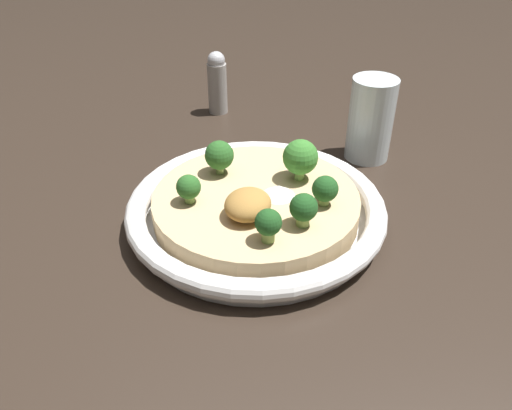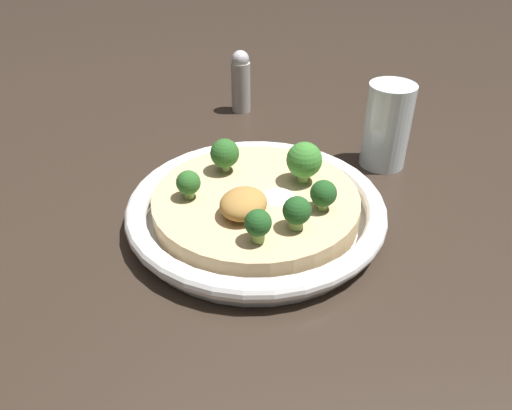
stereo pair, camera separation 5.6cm
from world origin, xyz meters
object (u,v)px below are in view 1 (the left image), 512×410
object	(u,v)px
broccoli_back_left	(189,188)
drinking_glass	(371,119)
risotto_bowl	(256,208)
broccoli_back_right	(219,156)
pepper_shaker	(217,83)
broccoli_front	(304,209)
broccoli_front_right	(325,189)
broccoli_right	(300,158)
broccoli_front_left	(268,224)

from	to	relation	value
broccoli_back_left	drinking_glass	size ratio (longest dim) A/B	0.29
risotto_bowl	broccoli_back_left	distance (m)	0.08
broccoli_back_right	drinking_glass	size ratio (longest dim) A/B	0.36
risotto_bowl	broccoli_back_left	xyz separation A→B (m)	(-0.04, 0.06, 0.04)
risotto_bowl	drinking_glass	size ratio (longest dim) A/B	2.58
broccoli_back_right	broccoli_back_left	bearing A→B (deg)	174.61
drinking_glass	pepper_shaker	size ratio (longest dim) A/B	1.13
broccoli_front	broccoli_front_right	distance (m)	0.04
drinking_glass	broccoli_front	bearing A→B (deg)	173.24
broccoli_right	broccoli_back_right	bearing A→B (deg)	102.47
broccoli_back_left	broccoli_front_right	bearing A→B (deg)	-71.55
broccoli_front_right	pepper_shaker	distance (m)	0.35
broccoli_back_left	broccoli_right	xyz separation A→B (m)	(0.09, -0.10, 0.01)
risotto_bowl	broccoli_front_right	world-z (taller)	broccoli_front_right
broccoli_back_right	broccoli_back_left	world-z (taller)	broccoli_back_right
drinking_glass	risotto_bowl	bearing A→B (deg)	155.31
pepper_shaker	broccoli_back_right	bearing A→B (deg)	-155.49
broccoli_front_right	broccoli_front_left	bearing A→B (deg)	155.68
risotto_bowl	broccoli_right	xyz separation A→B (m)	(0.05, -0.04, 0.05)
pepper_shaker	risotto_bowl	bearing A→B (deg)	-148.34
broccoli_front_right	broccoli_back_right	bearing A→B (deg)	80.68
broccoli_right	pepper_shaker	size ratio (longest dim) A/B	0.49
broccoli_back_right	broccoli_front_right	size ratio (longest dim) A/B	1.21
broccoli_right	broccoli_front_left	xyz separation A→B (m)	(-0.12, -0.00, -0.01)
broccoli_front	drinking_glass	world-z (taller)	drinking_glass
risotto_bowl	broccoli_right	size ratio (longest dim) A/B	5.98
broccoli_back_right	broccoli_front_right	xyz separation A→B (m)	(-0.02, -0.13, -0.00)
broccoli_back_left	pepper_shaker	distance (m)	0.32
risotto_bowl	drinking_glass	bearing A→B (deg)	-24.69
risotto_bowl	broccoli_back_right	size ratio (longest dim) A/B	7.10
broccoli_front	pepper_shaker	size ratio (longest dim) A/B	0.36
broccoli_front	broccoli_front_left	bearing A→B (deg)	145.85
broccoli_back_left	broccoli_front	size ratio (longest dim) A/B	0.91
broccoli_back_left	broccoli_front	xyz separation A→B (m)	(0.00, -0.13, 0.00)
risotto_bowl	broccoli_front	xyz separation A→B (m)	(-0.04, -0.06, 0.04)
broccoli_front_left	drinking_glass	size ratio (longest dim) A/B	0.31
broccoli_right	broccoli_front	bearing A→B (deg)	-161.72
pepper_shaker	drinking_glass	bearing A→B (deg)	-104.89
broccoli_front_left	broccoli_right	bearing A→B (deg)	1.68
risotto_bowl	pepper_shaker	xyz separation A→B (m)	(0.26, 0.16, 0.03)
broccoli_front_right	drinking_glass	bearing A→B (deg)	-4.89
broccoli_back_left	broccoli_front_right	size ratio (longest dim) A/B	0.96
broccoli_back_right	broccoli_right	size ratio (longest dim) A/B	0.84
broccoli_front_left	drinking_glass	xyz separation A→B (m)	(0.27, -0.05, -0.00)
broccoli_front_left	pepper_shaker	distance (m)	0.39
risotto_bowl	broccoli_front	distance (m)	0.08
risotto_bowl	broccoli_back_right	distance (m)	0.08
broccoli_back_left	drinking_glass	world-z (taller)	drinking_glass
broccoli_back_right	broccoli_front	size ratio (longest dim) A/B	1.14
broccoli_back_right	pepper_shaker	world-z (taller)	pepper_shaker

